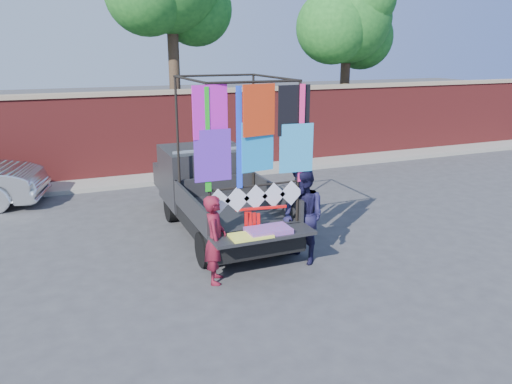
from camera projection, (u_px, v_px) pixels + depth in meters
name	position (u px, v px, depth m)	size (l,w,h in m)	color
ground	(231.00, 258.00, 9.48)	(90.00, 90.00, 0.00)	#38383A
brick_wall	(154.00, 133.00, 15.33)	(30.00, 0.45, 2.61)	maroon
curb	(161.00, 178.00, 15.06)	(30.00, 1.20, 0.12)	gray
tree_right	(349.00, 22.00, 18.11)	(4.20, 3.30, 6.62)	#38281C
pickup_truck	(211.00, 189.00, 11.06)	(2.11, 5.31, 3.34)	black
woman	(215.00, 239.00, 8.34)	(0.56, 0.37, 1.53)	maroon
man	(303.00, 216.00, 9.10)	(0.87, 0.68, 1.79)	#181639
streamer_bundle	(256.00, 219.00, 8.63)	(0.90, 0.19, 0.63)	red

